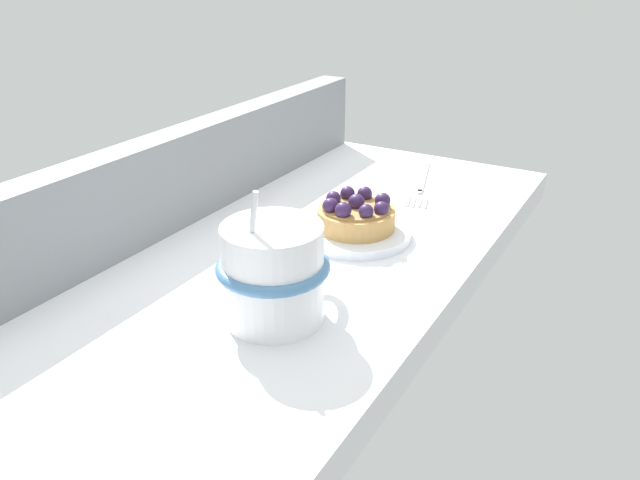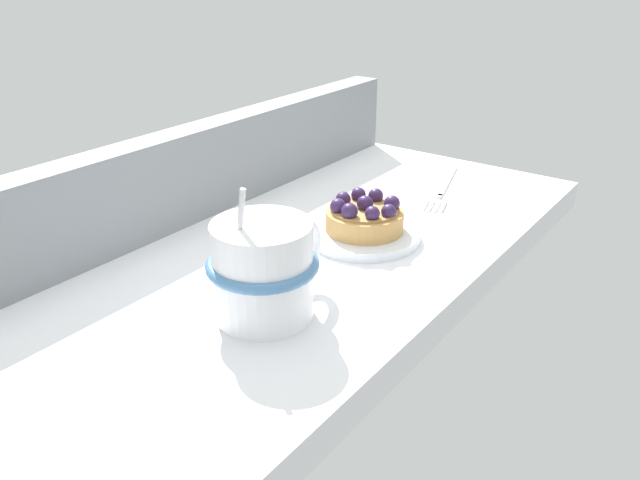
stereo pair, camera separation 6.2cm
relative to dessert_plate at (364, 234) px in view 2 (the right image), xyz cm
name	(u,v)px [view 2 (the right image)]	position (x,y,z in cm)	size (l,w,h in cm)	color
ground_plane	(294,267)	(-7.35, 4.08, -2.21)	(79.81, 35.84, 3.40)	white
window_rail_back	(184,176)	(-7.35, 20.05, 4.77)	(78.22, 3.90, 10.57)	gray
dessert_plate	(364,234)	(0.00, 0.00, 0.00)	(12.29, 12.29, 1.11)	silver
raspberry_tart	(364,216)	(-0.02, 0.01, 2.18)	(8.56, 8.56, 3.99)	tan
coffee_mug	(265,269)	(-18.42, -1.56, 3.95)	(12.93, 9.69, 12.32)	white
dessert_fork	(444,187)	(19.69, -0.09, -0.22)	(17.62, 6.61, 0.60)	silver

